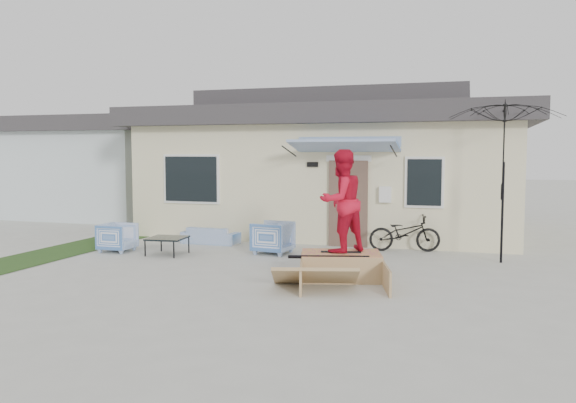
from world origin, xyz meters
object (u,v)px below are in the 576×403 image
(patio_umbrella, at_px, (503,179))
(coffee_table, at_px, (167,246))
(armchair_left, at_px, (118,236))
(skate_ramp, at_px, (341,266))
(skater, at_px, (341,199))
(loveseat, at_px, (211,232))
(armchair_right, at_px, (273,236))
(skateboard, at_px, (341,251))
(bicycle, at_px, (405,229))

(patio_umbrella, bearing_deg, coffee_table, -170.33)
(armchair_left, xyz_separation_m, skate_ramp, (5.57, -1.37, -0.13))
(armchair_left, bearing_deg, skate_ramp, -105.06)
(coffee_table, bearing_deg, skater, -16.94)
(skate_ramp, relative_size, skater, 1.02)
(skater, bearing_deg, patio_umbrella, 169.19)
(armchair_left, bearing_deg, skater, -104.65)
(loveseat, height_order, armchair_right, armchair_right)
(armchair_left, xyz_separation_m, skater, (5.56, -1.32, 1.08))
(armchair_left, bearing_deg, patio_umbrella, -83.23)
(armchair_right, xyz_separation_m, skateboard, (2.04, -2.13, 0.09))
(loveseat, bearing_deg, skater, 144.24)
(loveseat, height_order, skateboard, loveseat)
(loveseat, xyz_separation_m, skater, (4.02, -3.08, 1.16))
(bicycle, bearing_deg, loveseat, 80.78)
(armchair_right, xyz_separation_m, skater, (2.04, -2.13, 1.04))
(armchair_left, distance_m, bicycle, 6.66)
(skateboard, bearing_deg, skate_ramp, -87.39)
(armchair_right, xyz_separation_m, skate_ramp, (2.06, -2.18, -0.17))
(loveseat, bearing_deg, coffee_table, 83.95)
(skate_ramp, bearing_deg, bicycle, 62.06)
(armchair_left, bearing_deg, armchair_right, -78.30)
(patio_umbrella, xyz_separation_m, skater, (-2.87, -2.51, -0.30))
(coffee_table, distance_m, skateboard, 4.46)
(armchair_right, xyz_separation_m, patio_umbrella, (4.91, 0.38, 1.34))
(coffee_table, height_order, bicycle, bicycle)
(coffee_table, distance_m, patio_umbrella, 7.39)
(loveseat, relative_size, patio_umbrella, 0.58)
(patio_umbrella, distance_m, skater, 3.82)
(patio_umbrella, bearing_deg, bicycle, 158.35)
(skateboard, height_order, skater, skater)
(loveseat, distance_m, armchair_left, 2.34)
(armchair_left, height_order, armchair_right, armchair_right)
(armchair_left, bearing_deg, bicycle, -73.65)
(loveseat, xyz_separation_m, armchair_right, (1.97, -0.95, 0.13))
(coffee_table, bearing_deg, armchair_left, 178.96)
(coffee_table, bearing_deg, loveseat, 82.23)
(bicycle, distance_m, skater, 3.55)
(armchair_right, bearing_deg, skate_ramp, 49.71)
(armchair_right, bearing_deg, patio_umbrella, 100.80)
(armchair_left, distance_m, skateboard, 5.72)
(bicycle, bearing_deg, armchair_left, 95.33)
(armchair_right, distance_m, skateboard, 2.95)
(patio_umbrella, height_order, skateboard, patio_umbrella)
(armchair_left, relative_size, patio_umbrella, 0.30)
(coffee_table, height_order, skater, skater)
(armchair_left, distance_m, patio_umbrella, 8.62)
(patio_umbrella, bearing_deg, skateboard, -138.77)
(skater, bearing_deg, bicycle, -155.31)
(coffee_table, bearing_deg, patio_umbrella, 9.67)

